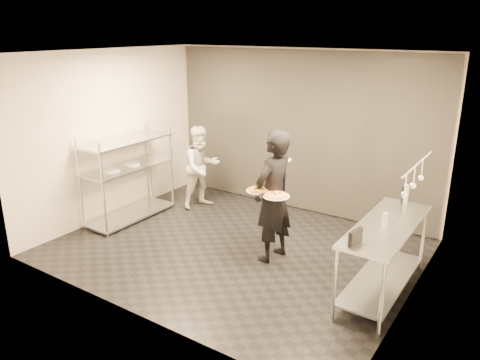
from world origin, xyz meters
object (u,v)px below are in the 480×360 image
Objects in this scene: pass_rack at (128,175)px; bottle_dark at (404,194)px; salad_plate at (280,158)px; waiter at (273,196)px; chef at (201,167)px; pos_monitor at (355,237)px; prep_counter at (384,247)px; pizza_plate_near at (258,190)px; pizza_plate_far at (276,195)px; bottle_clear at (385,221)px; bottle_green at (406,194)px.

bottle_dark is (4.30, 0.80, 0.27)m from pass_rack.
pass_rack reaches higher than salad_plate.
chef is at bearing -108.48° from waiter.
pos_monitor is at bearing -93.28° from bottle_dark.
prep_counter is at bearing -11.24° from salad_plate.
waiter is 5.72× the size of pizza_plate_near.
salad_plate reaches higher than pizza_plate_near.
pass_rack is 0.86× the size of waiter.
pizza_plate_far is 1.95× the size of bottle_clear.
bottle_clear is at bearing -0.77° from pizza_plate_near.
bottle_dark is at bearing 10.58° from pass_rack.
chef is 3.65m from bottle_green.
pos_monitor is at bearing -96.82° from chef.
bottle_green is (3.63, -0.30, 0.31)m from chef.
waiter is (2.76, 0.06, 0.16)m from pass_rack.
bottle_dark is at bearing 180.00° from bottle_green.
chef is (-3.64, 1.10, 0.11)m from prep_counter.
prep_counter is 0.41m from bottle_clear.
pizza_plate_near is 0.28m from pizza_plate_far.
bottle_dark is at bearing 96.52° from pos_monitor.
pizza_plate_near is 1.34× the size of bottle_dark.
pos_monitor is at bearing -9.67° from pass_rack.
salad_plate is 1.24× the size of bottle_dark.
pass_rack is 6.61× the size of bottle_dark.
bottle_green is 0.02m from bottle_dark.
pizza_plate_near is (-0.14, -0.17, 0.12)m from waiter.
bottle_green reaches higher than pos_monitor.
pizza_plate_far is at bearing 46.25° from waiter.
pass_rack is 7.11× the size of pos_monitor.
pizza_plate_far is at bearing -2.52° from pass_rack.
pos_monitor is (1.59, -0.61, -0.04)m from pizza_plate_near.
chef is 3.86m from bottle_clear.
waiter is at bearing 50.19° from pizza_plate_near.
pass_rack is 2.77m from waiter.
chef is at bearing 163.20° from prep_counter.
chef reaches higher than salad_plate.
pizza_plate_far is at bearing -174.76° from prep_counter.
bottle_clear is (0.01, -0.13, 0.39)m from prep_counter.
bottle_clear is (4.34, -0.13, 0.24)m from pass_rack.
pizza_plate_near is at bearing -101.06° from salad_plate.
pass_rack is at bearing -173.15° from salad_plate.
bottle_clear is (1.43, -0.00, -0.02)m from pizza_plate_far.
bottle_green is 1.40× the size of bottle_clear.
waiter is at bearing 1.21° from pass_rack.
waiter is 6.17× the size of salad_plate.
chef is (-2.07, 1.04, -0.18)m from waiter.
bottle_green is at bearing 90.96° from prep_counter.
prep_counter is 0.82m from pos_monitor.
pizza_plate_near is at bearing -31.57° from waiter.
pizza_plate_far is at bearing -146.22° from bottle_dark.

